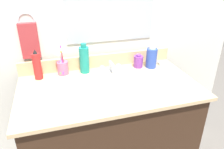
{
  "coord_description": "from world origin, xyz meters",
  "views": [
    {
      "loc": [
        -0.3,
        -1.08,
        1.43
      ],
      "look_at": [
        0.02,
        0.0,
        0.87
      ],
      "focal_mm": 34.74,
      "sensor_mm": 36.0,
      "label": 1
    }
  ],
  "objects_px": {
    "faucet": "(111,69)",
    "bottle_spray_red": "(37,66)",
    "soap_bar": "(162,63)",
    "hand_towel": "(30,41)",
    "bottle_mouthwash_teal": "(84,59)",
    "bottle_shampoo_blue": "(152,57)",
    "cup_pink": "(63,67)",
    "bottle_cream_purple": "(138,61)"
  },
  "relations": [
    {
      "from": "faucet",
      "to": "bottle_spray_red",
      "type": "relative_size",
      "value": 0.83
    },
    {
      "from": "bottle_shampoo_blue",
      "to": "soap_bar",
      "type": "xyz_separation_m",
      "value": [
        0.1,
        0.01,
        -0.06
      ]
    },
    {
      "from": "bottle_cream_purple",
      "to": "cup_pink",
      "type": "distance_m",
      "value": 0.51
    },
    {
      "from": "faucet",
      "to": "cup_pink",
      "type": "bearing_deg",
      "value": 167.87
    },
    {
      "from": "bottle_shampoo_blue",
      "to": "bottle_cream_purple",
      "type": "xyz_separation_m",
      "value": [
        -0.09,
        0.03,
        -0.03
      ]
    },
    {
      "from": "bottle_spray_red",
      "to": "bottle_mouthwash_teal",
      "type": "height_order",
      "value": "bottle_mouthwash_teal"
    },
    {
      "from": "bottle_mouthwash_teal",
      "to": "cup_pink",
      "type": "distance_m",
      "value": 0.15
    },
    {
      "from": "faucet",
      "to": "bottle_cream_purple",
      "type": "xyz_separation_m",
      "value": [
        0.21,
        0.03,
        0.01
      ]
    },
    {
      "from": "bottle_shampoo_blue",
      "to": "cup_pink",
      "type": "relative_size",
      "value": 0.86
    },
    {
      "from": "bottle_mouthwash_teal",
      "to": "cup_pink",
      "type": "height_order",
      "value": "bottle_mouthwash_teal"
    },
    {
      "from": "hand_towel",
      "to": "bottle_shampoo_blue",
      "type": "xyz_separation_m",
      "value": [
        0.78,
        -0.13,
        -0.15
      ]
    },
    {
      "from": "bottle_cream_purple",
      "to": "bottle_spray_red",
      "type": "bearing_deg",
      "value": 179.13
    },
    {
      "from": "faucet",
      "to": "soap_bar",
      "type": "xyz_separation_m",
      "value": [
        0.39,
        0.02,
        -0.02
      ]
    },
    {
      "from": "bottle_shampoo_blue",
      "to": "bottle_cream_purple",
      "type": "height_order",
      "value": "bottle_shampoo_blue"
    },
    {
      "from": "bottle_shampoo_blue",
      "to": "cup_pink",
      "type": "xyz_separation_m",
      "value": [
        -0.6,
        0.06,
        -0.02
      ]
    },
    {
      "from": "bottle_mouthwash_teal",
      "to": "bottle_shampoo_blue",
      "type": "bearing_deg",
      "value": -6.27
    },
    {
      "from": "hand_towel",
      "to": "faucet",
      "type": "xyz_separation_m",
      "value": [
        0.48,
        -0.13,
        -0.19
      ]
    },
    {
      "from": "faucet",
      "to": "soap_bar",
      "type": "height_order",
      "value": "faucet"
    },
    {
      "from": "bottle_spray_red",
      "to": "bottle_cream_purple",
      "type": "bearing_deg",
      "value": -0.87
    },
    {
      "from": "bottle_shampoo_blue",
      "to": "soap_bar",
      "type": "height_order",
      "value": "bottle_shampoo_blue"
    },
    {
      "from": "faucet",
      "to": "soap_bar",
      "type": "relative_size",
      "value": 2.5
    },
    {
      "from": "bottle_mouthwash_teal",
      "to": "bottle_cream_purple",
      "type": "distance_m",
      "value": 0.38
    },
    {
      "from": "cup_pink",
      "to": "bottle_spray_red",
      "type": "bearing_deg",
      "value": -171.24
    },
    {
      "from": "bottle_cream_purple",
      "to": "soap_bar",
      "type": "bearing_deg",
      "value": -4.02
    },
    {
      "from": "bottle_spray_red",
      "to": "soap_bar",
      "type": "bearing_deg",
      "value": -1.55
    },
    {
      "from": "bottle_spray_red",
      "to": "bottle_cream_purple",
      "type": "distance_m",
      "value": 0.67
    },
    {
      "from": "bottle_shampoo_blue",
      "to": "bottle_spray_red",
      "type": "distance_m",
      "value": 0.75
    },
    {
      "from": "bottle_shampoo_blue",
      "to": "bottle_spray_red",
      "type": "xyz_separation_m",
      "value": [
        -0.75,
        0.04,
        0.01
      ]
    },
    {
      "from": "hand_towel",
      "to": "bottle_shampoo_blue",
      "type": "height_order",
      "value": "hand_towel"
    },
    {
      "from": "soap_bar",
      "to": "bottle_mouthwash_teal",
      "type": "bearing_deg",
      "value": 176.29
    },
    {
      "from": "bottle_cream_purple",
      "to": "faucet",
      "type": "bearing_deg",
      "value": -171.24
    },
    {
      "from": "hand_towel",
      "to": "cup_pink",
      "type": "height_order",
      "value": "hand_towel"
    },
    {
      "from": "faucet",
      "to": "cup_pink",
      "type": "distance_m",
      "value": 0.31
    },
    {
      "from": "bottle_cream_purple",
      "to": "bottle_shampoo_blue",
      "type": "bearing_deg",
      "value": -17.64
    },
    {
      "from": "faucet",
      "to": "bottle_shampoo_blue",
      "type": "xyz_separation_m",
      "value": [
        0.29,
        0.01,
        0.05
      ]
    },
    {
      "from": "cup_pink",
      "to": "bottle_mouthwash_teal",
      "type": "bearing_deg",
      "value": -4.17
    },
    {
      "from": "hand_towel",
      "to": "soap_bar",
      "type": "relative_size",
      "value": 3.44
    },
    {
      "from": "bottle_shampoo_blue",
      "to": "bottle_spray_red",
      "type": "relative_size",
      "value": 0.86
    },
    {
      "from": "hand_towel",
      "to": "soap_bar",
      "type": "distance_m",
      "value": 0.91
    },
    {
      "from": "hand_towel",
      "to": "soap_bar",
      "type": "height_order",
      "value": "hand_towel"
    },
    {
      "from": "bottle_mouthwash_teal",
      "to": "cup_pink",
      "type": "xyz_separation_m",
      "value": [
        -0.14,
        0.01,
        -0.04
      ]
    },
    {
      "from": "bottle_shampoo_blue",
      "to": "bottle_mouthwash_teal",
      "type": "distance_m",
      "value": 0.46
    }
  ]
}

